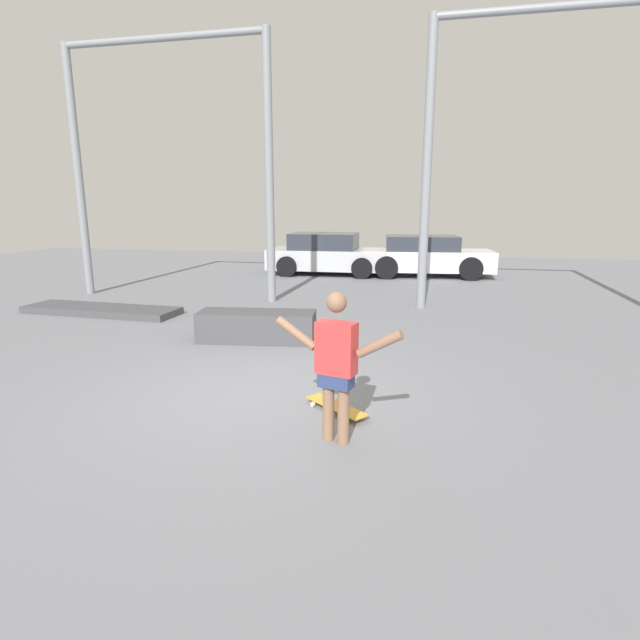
{
  "coord_description": "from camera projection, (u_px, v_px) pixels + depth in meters",
  "views": [
    {
      "loc": [
        1.95,
        -5.43,
        2.25
      ],
      "look_at": [
        0.45,
        1.3,
        0.67
      ],
      "focal_mm": 28.0,
      "sensor_mm": 36.0,
      "label": 1
    }
  ],
  "objects": [
    {
      "name": "parked_car_white",
      "position": [
        425.0,
        256.0,
        16.11
      ],
      "size": [
        4.28,
        2.16,
        1.3
      ],
      "rotation": [
        0.0,
        0.0,
        0.1
      ],
      "color": "white",
      "rests_on": "ground_plane"
    },
    {
      "name": "skateboard",
      "position": [
        336.0,
        406.0,
        5.56
      ],
      "size": [
        0.79,
        0.68,
        0.08
      ],
      "rotation": [
        0.0,
        0.0,
        -0.66
      ],
      "color": "gold",
      "rests_on": "ground_plane"
    },
    {
      "name": "manual_pad",
      "position": [
        101.0,
        310.0,
        10.63
      ],
      "size": [
        3.44,
        1.04,
        0.15
      ],
      "primitive_type": "cube",
      "rotation": [
        0.0,
        0.0,
        -0.04
      ],
      "color": "#47474C",
      "rests_on": "ground_plane"
    },
    {
      "name": "ground_plane",
      "position": [
        261.0,
        395.0,
        6.08
      ],
      "size": [
        36.0,
        36.0,
        0.0
      ],
      "primitive_type": "plane",
      "color": "slate"
    },
    {
      "name": "canopy_support_left",
      "position": [
        168.0,
        146.0,
        11.74
      ],
      "size": [
        5.18,
        0.2,
        6.0
      ],
      "color": "gray",
      "rests_on": "ground_plane"
    },
    {
      "name": "canopy_support_right",
      "position": [
        556.0,
        135.0,
        9.93
      ],
      "size": [
        5.18,
        0.2,
        6.0
      ],
      "color": "gray",
      "rests_on": "ground_plane"
    },
    {
      "name": "grind_box",
      "position": [
        257.0,
        326.0,
        8.44
      ],
      "size": [
        2.03,
        0.91,
        0.51
      ],
      "primitive_type": "cube",
      "rotation": [
        0.0,
        0.0,
        0.13
      ],
      "color": "#47474C",
      "rests_on": "ground_plane"
    },
    {
      "name": "skateboarder",
      "position": [
        336.0,
        361.0,
        4.7
      ],
      "size": [
        1.29,
        0.41,
        1.48
      ],
      "rotation": [
        0.0,
        0.0,
        -0.25
      ],
      "color": "#8C664C",
      "rests_on": "ground_plane"
    },
    {
      "name": "parked_car_silver",
      "position": [
        327.0,
        254.0,
        16.65
      ],
      "size": [
        3.97,
        2.13,
        1.35
      ],
      "rotation": [
        0.0,
        0.0,
        0.03
      ],
      "color": "#B7BABF",
      "rests_on": "ground_plane"
    }
  ]
}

